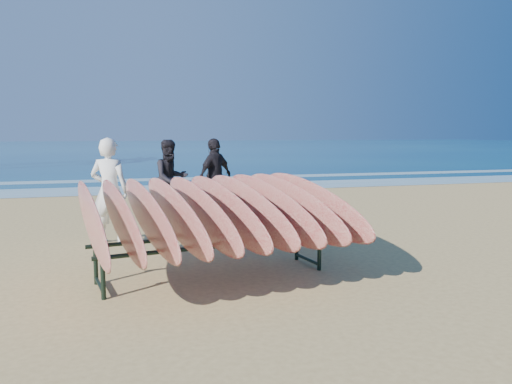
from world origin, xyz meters
TOP-DOWN VIEW (x-y plane):
  - ground at (0.00, 0.00)m, footprint 120.00×120.00m
  - ocean at (0.00, 55.00)m, footprint 160.00×160.00m
  - foam_near at (0.00, 10.00)m, footprint 160.00×160.00m
  - foam_far at (0.00, 13.50)m, footprint 160.00×160.00m
  - surfboard_rack at (-1.02, -0.71)m, footprint 3.63×3.52m
  - person_white at (-2.37, 1.84)m, footprint 0.79×0.67m
  - person_dark_a at (-1.06, 4.34)m, footprint 1.05×0.94m
  - person_dark_b at (-0.01, 4.38)m, footprint 1.10×1.00m

SIDE VIEW (x-z plane):
  - ground at x=0.00m, z-range 0.00..0.00m
  - ocean at x=0.00m, z-range 0.01..0.01m
  - foam_far at x=0.00m, z-range 0.01..0.01m
  - foam_near at x=0.00m, z-range 0.01..0.01m
  - person_dark_a at x=-1.06m, z-range 0.00..1.77m
  - surfboard_rack at x=-1.02m, z-range 0.18..1.62m
  - person_dark_b at x=-0.01m, z-range 0.00..1.80m
  - person_white at x=-2.37m, z-range 0.00..1.85m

